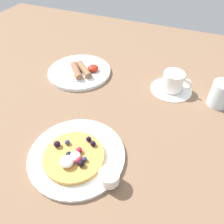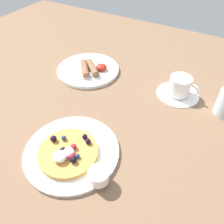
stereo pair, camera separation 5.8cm
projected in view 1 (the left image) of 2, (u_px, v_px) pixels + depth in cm
name	position (u px, v px, depth cm)	size (l,w,h in cm)	color
ground_plane	(101.00, 123.00, 69.78)	(194.07, 159.13, 3.00)	brown
pancake_plate	(78.00, 155.00, 58.46)	(25.60, 25.60, 1.07)	white
pancake_with_berries	(74.00, 157.00, 56.43)	(15.86, 15.86, 3.44)	#C28D3F
syrup_ramekin	(109.00, 177.00, 51.47)	(4.98, 4.98, 3.26)	white
breakfast_plate	(79.00, 72.00, 87.31)	(24.55, 24.55, 1.31)	white
fried_breakfast	(82.00, 71.00, 84.59)	(11.41, 11.76, 2.79)	brown
coffee_saucer	(171.00, 89.00, 79.72)	(14.73, 14.73, 0.64)	white
coffee_cup	(173.00, 81.00, 77.12)	(10.61, 7.41, 6.46)	white
water_glass	(221.00, 94.00, 71.39)	(7.04, 7.04, 8.42)	silver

